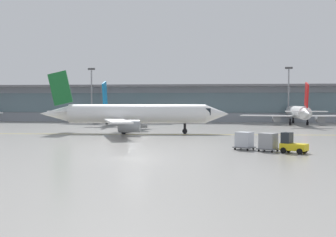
{
  "coord_description": "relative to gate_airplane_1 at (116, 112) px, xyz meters",
  "views": [
    {
      "loc": [
        7.34,
        -39.67,
        5.28
      ],
      "look_at": [
        1.07,
        19.24,
        3.0
      ],
      "focal_mm": 47.53,
      "sensor_mm": 36.0,
      "label": 1
    }
  ],
  "objects": [
    {
      "name": "apron_light_mast_1",
      "position": [
        -8.38,
        8.86,
        4.73
      ],
      "size": [
        1.8,
        0.36,
        13.8
      ],
      "color": "gray",
      "rests_on": "ground_plane"
    },
    {
      "name": "terminal_concourse",
      "position": [
        15.72,
        16.03,
        2.06
      ],
      "size": [
        208.24,
        11.0,
        9.6
      ],
      "color": "#8C939E",
      "rests_on": "ground_plane"
    },
    {
      "name": "ground_plane",
      "position": [
        15.72,
        -62.4,
        -2.86
      ],
      "size": [
        400.0,
        400.0,
        0.0
      ],
      "primitive_type": "plane",
      "color": "gray"
    },
    {
      "name": "cargo_dolly_lead",
      "position": [
        28.65,
        -54.5,
        -1.8
      ],
      "size": [
        2.62,
        2.45,
        1.94
      ],
      "rotation": [
        0.0,
        0.0,
        -0.53
      ],
      "color": "#595B60",
      "rests_on": "ground_plane"
    },
    {
      "name": "apron_light_mast_2",
      "position": [
        40.93,
        9.29,
        4.68
      ],
      "size": [
        1.8,
        0.36,
        13.71
      ],
      "color": "gray",
      "rests_on": "ground_plane"
    },
    {
      "name": "gate_airplane_2",
      "position": [
        41.64,
        0.49,
        -0.11
      ],
      "size": [
        25.78,
        27.69,
        9.18
      ],
      "rotation": [
        0.0,
        0.0,
        1.54
      ],
      "color": "white",
      "rests_on": "ground_plane"
    },
    {
      "name": "gate_airplane_1",
      "position": [
        0.0,
        0.0,
        0.0
      ],
      "size": [
        26.77,
        28.71,
        9.53
      ],
      "rotation": [
        0.0,
        0.0,
        1.58
      ],
      "color": "silver",
      "rests_on": "ground_plane"
    },
    {
      "name": "baggage_tug",
      "position": [
        30.87,
        -55.81,
        -1.97
      ],
      "size": [
        2.95,
        2.57,
        2.1
      ],
      "rotation": [
        0.0,
        0.0,
        -0.53
      ],
      "color": "yellow",
      "rests_on": "ground_plane"
    },
    {
      "name": "taxiing_regional_jet",
      "position": [
        9.8,
        -29.79,
        0.27
      ],
      "size": [
        31.52,
        29.3,
        10.44
      ],
      "rotation": [
        0.0,
        0.0,
        0.05
      ],
      "color": "white",
      "rests_on": "ground_plane"
    },
    {
      "name": "cargo_dolly_trailing",
      "position": [
        26.24,
        -53.07,
        -1.8
      ],
      "size": [
        2.62,
        2.45,
        1.94
      ],
      "rotation": [
        0.0,
        0.0,
        -0.53
      ],
      "color": "#595B60",
      "rests_on": "ground_plane"
    },
    {
      "name": "taxiway_centreline_stripe",
      "position": [
        10.21,
        -31.77,
        -2.85
      ],
      "size": [
        109.89,
        5.59,
        0.01
      ],
      "primitive_type": "cube",
      "rotation": [
        0.0,
        0.0,
        0.05
      ],
      "color": "yellow",
      "rests_on": "ground_plane"
    }
  ]
}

